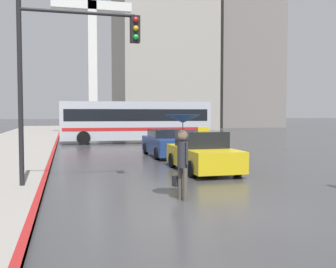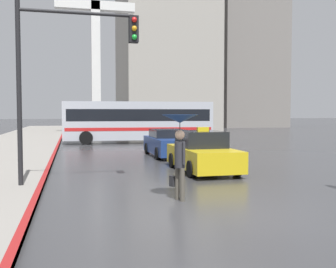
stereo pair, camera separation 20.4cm
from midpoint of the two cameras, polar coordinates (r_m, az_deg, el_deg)
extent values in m
plane|color=#38383A|center=(9.06, 7.78, -11.24)|extent=(300.00, 300.00, 0.00)
cube|color=maroon|center=(8.44, -20.01, -11.96)|extent=(0.16, 120.00, 0.14)
cube|color=gold|center=(15.10, 4.70, -3.39)|extent=(1.80, 4.19, 0.76)
cube|color=black|center=(15.24, 4.45, -0.73)|extent=(1.58, 1.88, 0.62)
cylinder|color=black|center=(14.25, 9.68, -4.79)|extent=(0.20, 0.60, 0.60)
cylinder|color=black|center=(13.64, 3.09, -5.10)|extent=(0.20, 0.60, 0.60)
cylinder|color=black|center=(16.63, 6.00, -3.64)|extent=(0.20, 0.60, 0.60)
cylinder|color=black|center=(16.11, 0.29, -3.84)|extent=(0.20, 0.60, 0.60)
cube|color=yellow|center=(15.02, 4.72, 0.70)|extent=(0.44, 0.16, 0.16)
cube|color=navy|center=(20.32, -0.41, -1.66)|extent=(1.80, 4.44, 0.80)
cube|color=black|center=(20.49, -0.56, 0.10)|extent=(1.58, 2.00, 0.42)
cylinder|color=black|center=(19.26, 3.06, -2.72)|extent=(0.20, 0.60, 0.60)
cylinder|color=black|center=(18.81, -1.91, -2.85)|extent=(0.20, 0.60, 0.60)
cylinder|color=black|center=(21.88, 0.88, -2.02)|extent=(0.20, 0.60, 0.60)
cylinder|color=black|center=(21.49, -3.52, -2.12)|extent=(0.20, 0.60, 0.60)
cube|color=#B2B7C1|center=(29.68, -4.87, 1.95)|extent=(11.11, 3.27, 2.81)
cube|color=black|center=(29.67, -4.88, 2.76)|extent=(10.56, 3.25, 0.86)
cube|color=red|center=(29.70, -4.87, 0.80)|extent=(10.78, 3.27, 0.24)
cylinder|color=black|center=(28.40, -12.35, -0.57)|extent=(0.98, 0.35, 0.96)
cylinder|color=black|center=(30.79, -12.21, -0.29)|extent=(0.98, 0.35, 0.96)
cylinder|color=black|center=(29.11, 2.37, -0.41)|extent=(0.98, 0.35, 0.96)
cylinder|color=black|center=(31.45, 1.39, -0.15)|extent=(0.98, 0.35, 0.96)
cylinder|color=#4C473D|center=(10.03, 1.93, -7.36)|extent=(0.15, 0.15, 0.84)
cylinder|color=#4C473D|center=(10.20, 1.19, -7.17)|extent=(0.15, 0.15, 0.84)
cylinder|color=#28282D|center=(10.01, 1.57, -3.01)|extent=(0.35, 0.35, 0.67)
sphere|color=#DBAD89|center=(9.97, 1.57, -0.11)|extent=(0.25, 0.25, 0.25)
cylinder|color=#28282D|center=(9.86, 2.16, -2.81)|extent=(0.09, 0.09, 0.57)
cylinder|color=#28282D|center=(10.14, 0.99, -2.64)|extent=(0.09, 0.09, 0.57)
cone|color=navy|center=(9.95, 1.57, 2.23)|extent=(0.94, 0.94, 0.21)
cylinder|color=black|center=(9.96, 1.57, 0.28)|extent=(0.02, 0.02, 0.68)
cube|color=#262628|center=(10.28, 0.49, -6.85)|extent=(0.15, 0.20, 0.28)
cylinder|color=black|center=(12.09, -21.10, 5.26)|extent=(0.14, 0.14, 5.48)
cylinder|color=black|center=(12.37, -13.29, 16.78)|extent=(3.33, 0.10, 0.10)
cube|color=black|center=(12.43, -5.30, 14.88)|extent=(0.28, 0.28, 0.80)
sphere|color=red|center=(12.33, -5.18, 16.22)|extent=(0.16, 0.16, 0.16)
sphere|color=orange|center=(12.28, -5.17, 15.04)|extent=(0.16, 0.16, 0.16)
sphere|color=green|center=(12.22, -5.17, 13.84)|extent=(0.16, 0.16, 0.16)
cube|color=#A39E93|center=(55.27, -1.16, 13.85)|extent=(11.91, 13.88, 25.20)
cube|color=gray|center=(68.39, 10.16, 13.47)|extent=(10.62, 12.41, 29.34)
cube|color=white|center=(42.18, -11.07, 12.50)|extent=(0.90, 0.90, 18.40)
cube|color=white|center=(43.03, -11.13, 17.82)|extent=(8.10, 0.90, 0.90)
camera|label=1|loc=(0.10, -90.37, -0.02)|focal=42.00mm
camera|label=2|loc=(0.10, 89.63, 0.02)|focal=42.00mm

